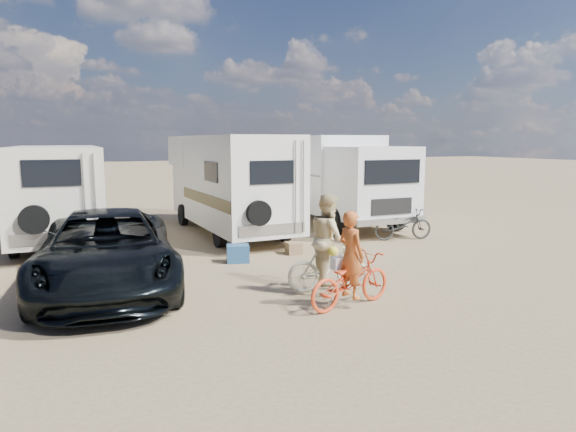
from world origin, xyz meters
name	(u,v)px	position (x,y,z in m)	size (l,w,h in m)	color
ground	(318,280)	(0.00, 0.00, 0.00)	(140.00, 140.00, 0.00)	#957D59
rv_main	(229,185)	(-0.07, 6.51, 1.62)	(2.31, 7.22, 3.23)	silver
rv_left	(58,194)	(-5.30, 7.29, 1.45)	(2.40, 7.02, 2.90)	beige
box_truck	(335,180)	(4.07, 6.73, 1.63)	(2.68, 7.08, 3.26)	white
dark_suv	(107,251)	(-4.32, 1.15, 0.81)	(2.69, 5.84, 1.62)	black
bike_man	(350,280)	(-0.26, -1.85, 0.50)	(0.66, 1.91, 1.00)	#DE421B
bike_woman	(328,267)	(-0.19, -0.84, 0.51)	(0.48, 1.69, 1.02)	beige
rider_man	(351,264)	(-0.26, -1.85, 0.81)	(0.59, 0.39, 1.63)	#BF5823
rider_woman	(329,247)	(-0.19, -0.84, 0.92)	(0.90, 0.70, 1.85)	beige
bike_parked	(403,224)	(4.54, 3.14, 0.49)	(0.66, 1.88, 0.99)	#292B28
cooler	(238,254)	(-1.11, 2.33, 0.22)	(0.56, 0.41, 0.45)	#265080
crate	(294,248)	(0.60, 2.66, 0.16)	(0.40, 0.40, 0.32)	olive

